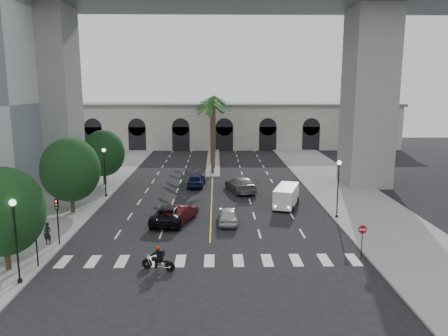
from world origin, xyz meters
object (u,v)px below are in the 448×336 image
at_px(lamp_post_left_near, 16,234).
at_px(car_a, 228,215).
at_px(motorcycle_rider, 159,259).
at_px(pedestrian_b, 2,224).
at_px(car_b, 181,213).
at_px(lamp_post_right, 338,184).
at_px(traffic_signal_far, 57,214).
at_px(cargo_van, 286,196).
at_px(car_e, 196,180).
at_px(traffic_signal_near, 35,232).
at_px(lamp_post_left_far, 105,168).
at_px(car_c, 170,214).
at_px(pedestrian_a, 48,233).
at_px(do_not_enter_sign, 362,235).
at_px(car_d, 240,184).

bearing_deg(lamp_post_left_near, car_a, 42.55).
distance_m(motorcycle_rider, pedestrian_b, 15.30).
xyz_separation_m(motorcycle_rider, car_b, (0.57, 10.49, -0.01)).
bearing_deg(lamp_post_left_near, lamp_post_right, 29.69).
distance_m(traffic_signal_far, cargo_van, 21.42).
xyz_separation_m(lamp_post_right, car_a, (-9.90, -1.16, -2.50)).
bearing_deg(lamp_post_right, car_e, 135.64).
relative_size(traffic_signal_near, car_e, 0.78).
relative_size(traffic_signal_near, car_a, 0.86).
xyz_separation_m(traffic_signal_near, cargo_van, (18.70, 14.36, -1.35)).
bearing_deg(pedestrian_b, lamp_post_left_far, 99.26).
bearing_deg(lamp_post_left_near, lamp_post_left_far, 90.00).
xyz_separation_m(car_c, car_e, (1.64, 13.96, 0.01)).
xyz_separation_m(traffic_signal_far, motorcycle_rider, (8.07, -4.53, -1.75)).
bearing_deg(pedestrian_a, traffic_signal_near, -67.05).
bearing_deg(lamp_post_left_far, motorcycle_rider, -66.76).
xyz_separation_m(lamp_post_left_far, car_b, (8.75, -8.54, -2.47)).
bearing_deg(motorcycle_rider, traffic_signal_far, 168.75).
relative_size(car_b, car_e, 0.97).
height_order(lamp_post_left_near, pedestrian_b, lamp_post_left_near).
bearing_deg(lamp_post_left_far, do_not_enter_sign, -38.66).
height_order(lamp_post_left_near, cargo_van, lamp_post_left_near).
relative_size(lamp_post_left_far, motorcycle_rider, 2.38).
height_order(lamp_post_right, pedestrian_a, lamp_post_right).
bearing_deg(car_e, lamp_post_left_near, 73.90).
relative_size(lamp_post_right, car_d, 0.92).
xyz_separation_m(lamp_post_left_far, cargo_van, (18.80, -4.14, -2.06)).
bearing_deg(traffic_signal_near, lamp_post_left_near, -92.29).
height_order(traffic_signal_far, pedestrian_a, traffic_signal_far).
bearing_deg(car_c, do_not_enter_sign, 156.58).
relative_size(car_e, pedestrian_a, 2.73).
distance_m(car_c, pedestrian_a, 10.25).
relative_size(lamp_post_left_near, car_c, 0.94).
bearing_deg(pedestrian_a, pedestrian_b, 161.21).
height_order(car_a, pedestrian_b, pedestrian_b).
bearing_deg(car_e, car_d, 156.38).
relative_size(traffic_signal_near, cargo_van, 0.70).
relative_size(car_d, pedestrian_a, 3.41).
bearing_deg(traffic_signal_near, car_a, 36.12).
distance_m(motorcycle_rider, car_b, 10.51).
bearing_deg(car_a, traffic_signal_far, 22.50).
relative_size(car_c, car_e, 1.21).
bearing_deg(car_a, cargo_van, -139.78).
bearing_deg(car_b, pedestrian_a, 52.56).
distance_m(traffic_signal_near, car_d, 25.45).
bearing_deg(car_b, traffic_signal_near, 69.21).
distance_m(car_b, cargo_van, 10.98).
bearing_deg(car_a, lamp_post_left_far, -35.52).
bearing_deg(traffic_signal_far, lamp_post_left_far, 90.40).
distance_m(car_e, cargo_van, 13.06).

